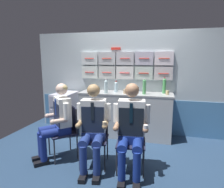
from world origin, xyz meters
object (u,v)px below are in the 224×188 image
(crew_member_right, at_px, (93,124))
(snack_banana, at_px, (94,90))
(coffee_cup_spare, at_px, (125,91))
(folding_chair_left, at_px, (68,126))
(water_bottle_tall, at_px, (116,87))
(crew_member_near_trolley, at_px, (131,126))
(service_trolley, at_px, (66,111))
(crew_member_left, at_px, (58,119))
(folding_chair_right, at_px, (95,131))
(folding_chair_near_trolley, at_px, (131,134))

(crew_member_right, bearing_deg, snack_banana, 109.07)
(crew_member_right, bearing_deg, coffee_cup_spare, 79.59)
(folding_chair_left, height_order, coffee_cup_spare, coffee_cup_spare)
(folding_chair_left, distance_m, water_bottle_tall, 1.34)
(folding_chair_left, distance_m, crew_member_near_trolley, 1.11)
(service_trolley, xyz_separation_m, coffee_cup_spare, (1.30, 0.02, 0.49))
(crew_member_left, height_order, folding_chair_right, crew_member_left)
(service_trolley, xyz_separation_m, snack_banana, (0.58, 0.21, 0.46))
(folding_chair_left, height_order, crew_member_right, crew_member_right)
(crew_member_near_trolley, bearing_deg, crew_member_right, -179.16)
(service_trolley, height_order, crew_member_right, crew_member_right)
(crew_member_right, relative_size, folding_chair_near_trolley, 1.50)
(folding_chair_right, height_order, water_bottle_tall, water_bottle_tall)
(folding_chair_left, bearing_deg, folding_chair_right, -9.78)
(service_trolley, bearing_deg, folding_chair_near_trolley, -33.12)
(folding_chair_left, relative_size, water_bottle_tall, 3.56)
(service_trolley, distance_m, snack_banana, 0.77)
(crew_member_near_trolley, xyz_separation_m, water_bottle_tall, (-0.53, 1.35, 0.33))
(crew_member_left, height_order, coffee_cup_spare, crew_member_left)
(folding_chair_near_trolley, bearing_deg, service_trolley, 146.88)
(crew_member_right, bearing_deg, folding_chair_near_trolley, 17.31)
(coffee_cup_spare, bearing_deg, water_bottle_tall, 147.42)
(service_trolley, distance_m, coffee_cup_spare, 1.39)
(water_bottle_tall, bearing_deg, folding_chair_near_trolley, -66.79)
(crew_member_near_trolley, bearing_deg, coffee_cup_spare, 104.77)
(water_bottle_tall, bearing_deg, folding_chair_right, -92.19)
(water_bottle_tall, relative_size, coffee_cup_spare, 2.71)
(crew_member_left, relative_size, coffee_cup_spare, 14.23)
(folding_chair_near_trolley, relative_size, water_bottle_tall, 3.56)
(crew_member_near_trolley, bearing_deg, service_trolley, 143.39)
(crew_member_left, bearing_deg, snack_banana, 83.57)
(folding_chair_right, distance_m, crew_member_near_trolley, 0.62)
(service_trolley, relative_size, water_bottle_tall, 3.77)
(folding_chair_right, bearing_deg, crew_member_left, -177.35)
(crew_member_near_trolley, distance_m, snack_banana, 1.77)
(service_trolley, relative_size, folding_chair_right, 1.06)
(snack_banana, bearing_deg, water_bottle_tall, -7.04)
(crew_member_near_trolley, relative_size, snack_banana, 7.33)
(folding_chair_right, bearing_deg, water_bottle_tall, 87.81)
(crew_member_left, relative_size, folding_chair_near_trolley, 1.47)
(crew_member_right, xyz_separation_m, folding_chair_near_trolley, (0.53, 0.17, -0.17))
(crew_member_right, distance_m, folding_chair_near_trolley, 0.58)
(water_bottle_tall, bearing_deg, snack_banana, 172.96)
(service_trolley, distance_m, folding_chair_right, 1.48)
(service_trolley, bearing_deg, folding_chair_left, -60.35)
(service_trolley, xyz_separation_m, crew_member_right, (1.07, -1.21, 0.20))
(folding_chair_left, relative_size, coffee_cup_spare, 9.66)
(service_trolley, distance_m, folding_chair_near_trolley, 1.91)
(crew_member_left, relative_size, water_bottle_tall, 5.25)
(folding_chair_near_trolley, bearing_deg, coffee_cup_spare, 106.03)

